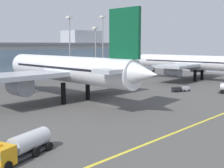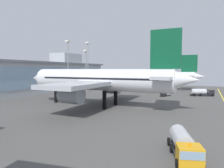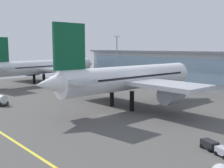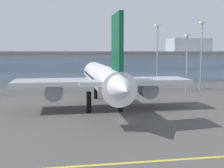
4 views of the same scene
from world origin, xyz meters
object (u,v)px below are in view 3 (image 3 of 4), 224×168
at_px(airliner_near_right, 130,78).
at_px(service_truck_far, 216,147).
at_px(apron_light_mast_west, 117,52).
at_px(airliner_near_left, 45,67).

bearing_deg(airliner_near_right, service_truck_far, -112.81).
bearing_deg(apron_light_mast_west, airliner_near_right, -37.90).
xyz_separation_m(service_truck_far, apron_light_mast_west, (-64.01, 38.83, 12.79)).
relative_size(service_truck_far, apron_light_mast_west, 0.28).
distance_m(airliner_near_left, airliner_near_right, 57.85).
distance_m(airliner_near_left, service_truck_far, 90.53).
bearing_deg(service_truck_far, airliner_near_right, -2.30).
xyz_separation_m(airliner_near_right, service_truck_far, (30.75, -12.93, -6.79)).
bearing_deg(airliner_near_right, apron_light_mast_west, 52.10).
bearing_deg(service_truck_far, apron_light_mast_west, -10.74).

